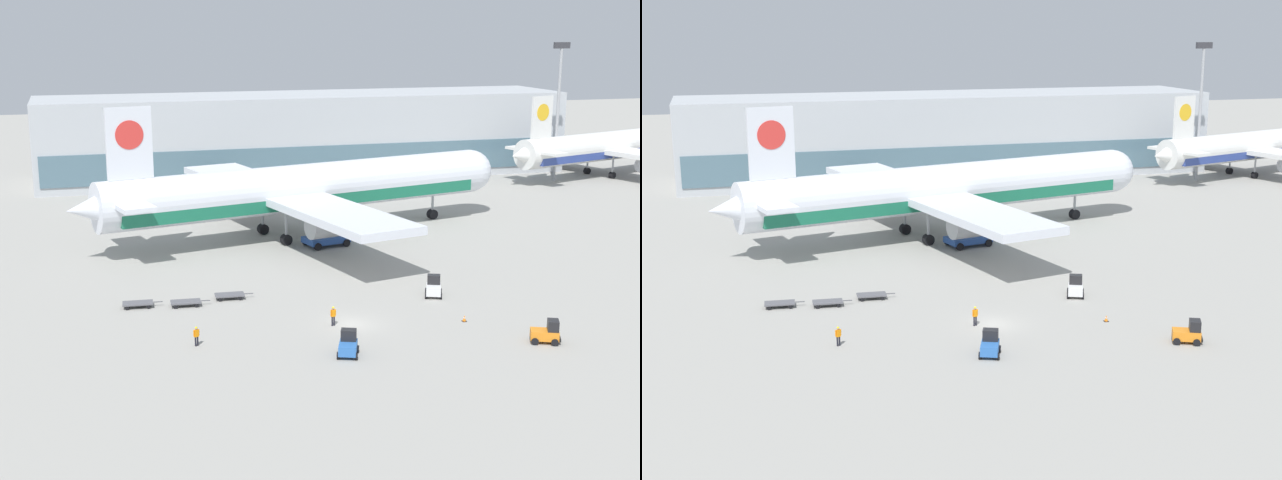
# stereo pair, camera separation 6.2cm
# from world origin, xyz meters

# --- Properties ---
(ground_plane) EXTENTS (400.00, 400.00, 0.00)m
(ground_plane) POSITION_xyz_m (0.00, 0.00, 0.00)
(ground_plane) COLOR #9E9B93
(terminal_building) EXTENTS (90.00, 18.20, 14.00)m
(terminal_building) POSITION_xyz_m (16.27, 77.25, 6.99)
(terminal_building) COLOR #B2B7BC
(terminal_building) RESTS_ON ground_plane
(light_mast) EXTENTS (2.80, 0.50, 22.79)m
(light_mast) POSITION_xyz_m (55.02, 60.44, 13.22)
(light_mast) COLOR #9EA0A5
(light_mast) RESTS_ON ground_plane
(airplane_main) EXTENTS (57.14, 48.54, 17.00)m
(airplane_main) POSITION_xyz_m (3.73, 33.43, 5.84)
(airplane_main) COLOR silver
(airplane_main) RESTS_ON ground_plane
(airplane_distant) EXTENTS (47.79, 40.88, 14.42)m
(airplane_distant) POSITION_xyz_m (67.67, 63.10, 4.95)
(airplane_distant) COLOR white
(airplane_distant) RESTS_ON ground_plane
(scissor_lift_loader) EXTENTS (5.76, 4.39, 5.12)m
(scissor_lift_loader) POSITION_xyz_m (5.68, 27.82, 1.97)
(scissor_lift_loader) COLOR #284C99
(scissor_lift_loader) RESTS_ON ground_plane
(baggage_tug_foreground) EXTENTS (2.37, 2.79, 2.00)m
(baggage_tug_foreground) POSITION_xyz_m (10.22, 5.77, 0.88)
(baggage_tug_foreground) COLOR silver
(baggage_tug_foreground) RESTS_ON ground_plane
(baggage_tug_mid) EXTENTS (2.34, 2.78, 2.00)m
(baggage_tug_mid) POSITION_xyz_m (-2.58, -7.11, 0.88)
(baggage_tug_mid) COLOR #2D66B7
(baggage_tug_mid) RESTS_ON ground_plane
(baggage_tug_far) EXTENTS (2.80, 2.42, 2.00)m
(baggage_tug_far) POSITION_xyz_m (14.20, -8.90, 0.88)
(baggage_tug_far) COLOR orange
(baggage_tug_far) RESTS_ON ground_plane
(baggage_dolly_lead) EXTENTS (3.75, 1.69, 0.48)m
(baggage_dolly_lead) POSITION_xyz_m (-17.84, 9.95, 0.39)
(baggage_dolly_lead) COLOR #56565B
(baggage_dolly_lead) RESTS_ON ground_plane
(baggage_dolly_second) EXTENTS (3.75, 1.69, 0.48)m
(baggage_dolly_second) POSITION_xyz_m (-13.46, 9.13, 0.39)
(baggage_dolly_second) COLOR #56565B
(baggage_dolly_second) RESTS_ON ground_plane
(baggage_dolly_third) EXTENTS (3.75, 1.69, 0.48)m
(baggage_dolly_third) POSITION_xyz_m (-9.09, 10.20, 0.39)
(baggage_dolly_third) COLOR #56565B
(baggage_dolly_third) RESTS_ON ground_plane
(ground_crew_near) EXTENTS (0.53, 0.35, 1.68)m
(ground_crew_near) POSITION_xyz_m (-14.00, -1.74, 0.98)
(ground_crew_near) COLOR black
(ground_crew_near) RESTS_ON ground_plane
(ground_crew_far) EXTENTS (0.55, 0.31, 1.78)m
(ground_crew_far) POSITION_xyz_m (-1.71, 0.01, 1.05)
(ground_crew_far) COLOR black
(ground_crew_far) RESTS_ON ground_plane
(traffic_cone_near) EXTENTS (0.40, 0.40, 0.58)m
(traffic_cone_near) POSITION_xyz_m (9.90, -2.06, 0.28)
(traffic_cone_near) COLOR black
(traffic_cone_near) RESTS_ON ground_plane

